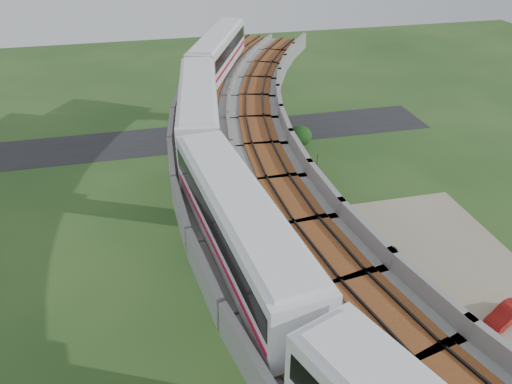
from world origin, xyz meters
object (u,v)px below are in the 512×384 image
metro_train (250,156)px  car_dark (377,250)px  car_red (506,314)px  car_white (444,358)px

metro_train → car_dark: bearing=16.7°
metro_train → car_red: 21.35m
metro_train → car_dark: 16.73m
car_white → metro_train: bearing=109.1°
metro_train → car_white: (10.71, -7.92, -11.74)m
metro_train → car_dark: size_ratio=16.49×
car_white → car_red: 6.73m
car_white → car_dark: 11.37m
metro_train → car_red: metro_train is taller
metro_train → car_white: size_ratio=19.72×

